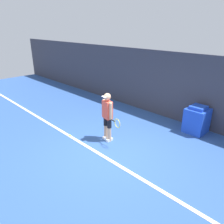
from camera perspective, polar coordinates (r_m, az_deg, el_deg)
name	(u,v)px	position (r m, az deg, el deg)	size (l,w,h in m)	color
ground_plane	(109,152)	(6.55, -0.67, -10.34)	(24.00, 24.00, 0.00)	#2D5193
back_wall	(177,87)	(8.65, 16.57, 6.20)	(24.00, 0.10, 2.59)	#383842
court_baseline	(102,155)	(6.38, -2.64, -11.26)	(21.60, 0.10, 0.01)	white
tennis_player	(108,115)	(6.81, -1.16, -0.77)	(0.93, 0.32, 1.57)	tan
tennis_ball	(70,135)	(7.50, -10.92, -6.05)	(0.07, 0.07, 0.07)	#D1E533
covered_chair	(197,120)	(8.04, 21.24, -1.91)	(0.69, 0.72, 0.96)	blue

